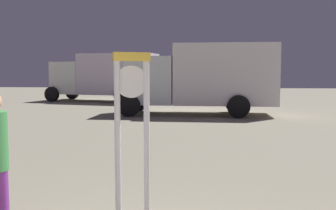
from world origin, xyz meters
The scene contains 3 objects.
standing_clock centered at (-0.33, 2.14, 1.23)m, with size 0.42×0.26×2.03m.
box_truck_near centered at (0.62, 13.65, 1.61)m, with size 6.44×2.56×2.95m.
box_truck_far centered at (-5.29, 20.15, 1.59)m, with size 6.98×3.74×2.90m.
Camera 1 is at (0.46, -2.07, 1.80)m, focal length 39.49 mm.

